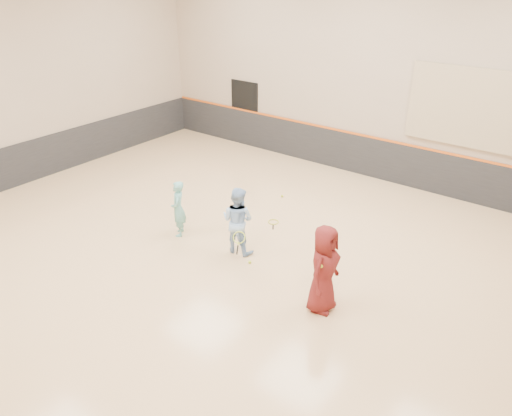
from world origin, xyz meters
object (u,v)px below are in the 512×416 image
Objects in this scene: girl at (178,209)px; young_man at (324,269)px; instructor at (238,220)px; spare_racket at (273,222)px.

young_man is at bearing 45.87° from girl.
instructor is at bearing 70.13° from young_man.
instructor reaches higher than girl.
spare_racket is (1.42, 1.82, -0.65)m from girl.
girl is at bearing -128.10° from spare_racket.
young_man is 3.55m from spare_racket.
girl is 2.40m from spare_racket.
young_man is (2.52, -0.64, 0.09)m from instructor.
instructor is (1.57, 0.25, 0.09)m from girl.
spare_racket is at bearing -92.29° from instructor.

